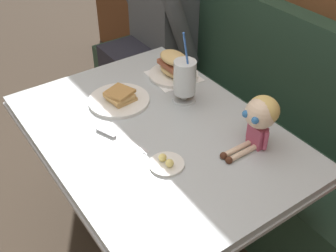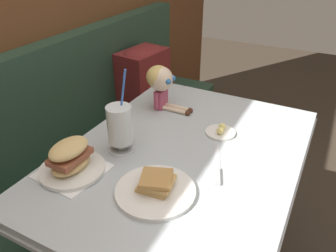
{
  "view_description": "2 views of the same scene",
  "coord_description": "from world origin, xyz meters",
  "px_view_note": "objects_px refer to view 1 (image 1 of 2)",
  "views": [
    {
      "loc": [
        1.04,
        -0.49,
        1.71
      ],
      "look_at": [
        0.04,
        0.21,
        0.77
      ],
      "focal_mm": 44.9,
      "sensor_mm": 36.0,
      "label": 1
    },
    {
      "loc": [
        -0.92,
        -0.24,
        1.44
      ],
      "look_at": [
        -0.02,
        0.23,
        0.85
      ],
      "focal_mm": 35.6,
      "sensor_mm": 36.0,
      "label": 2
    }
  ],
  "objects_px": {
    "toast_plate": "(119,99)",
    "milkshake_glass": "(185,79)",
    "seated_doll": "(260,116)",
    "diner_patron": "(158,17)",
    "sandwich_plate": "(174,67)",
    "butter_knife": "(113,136)",
    "butter_saucer": "(167,163)"
  },
  "relations": [
    {
      "from": "toast_plate",
      "to": "milkshake_glass",
      "type": "bearing_deg",
      "value": 57.71
    },
    {
      "from": "seated_doll",
      "to": "diner_patron",
      "type": "bearing_deg",
      "value": 163.53
    },
    {
      "from": "sandwich_plate",
      "to": "butter_knife",
      "type": "distance_m",
      "value": 0.49
    },
    {
      "from": "toast_plate",
      "to": "milkshake_glass",
      "type": "height_order",
      "value": "milkshake_glass"
    },
    {
      "from": "milkshake_glass",
      "to": "sandwich_plate",
      "type": "bearing_deg",
      "value": 157.37
    },
    {
      "from": "sandwich_plate",
      "to": "diner_patron",
      "type": "bearing_deg",
      "value": 152.64
    },
    {
      "from": "toast_plate",
      "to": "butter_knife",
      "type": "relative_size",
      "value": 1.11
    },
    {
      "from": "toast_plate",
      "to": "milkshake_glass",
      "type": "distance_m",
      "value": 0.28
    },
    {
      "from": "butter_knife",
      "to": "butter_saucer",
      "type": "bearing_deg",
      "value": 17.41
    },
    {
      "from": "butter_saucer",
      "to": "toast_plate",
      "type": "bearing_deg",
      "value": 172.13
    },
    {
      "from": "milkshake_glass",
      "to": "seated_doll",
      "type": "distance_m",
      "value": 0.38
    },
    {
      "from": "milkshake_glass",
      "to": "sandwich_plate",
      "type": "height_order",
      "value": "milkshake_glass"
    },
    {
      "from": "seated_doll",
      "to": "diner_patron",
      "type": "relative_size",
      "value": 0.27
    },
    {
      "from": "toast_plate",
      "to": "diner_patron",
      "type": "xyz_separation_m",
      "value": [
        -0.62,
        0.6,
        -0.01
      ]
    },
    {
      "from": "butter_saucer",
      "to": "seated_doll",
      "type": "xyz_separation_m",
      "value": [
        0.09,
        0.32,
        0.12
      ]
    },
    {
      "from": "butter_saucer",
      "to": "seated_doll",
      "type": "distance_m",
      "value": 0.36
    },
    {
      "from": "butter_knife",
      "to": "sandwich_plate",
      "type": "bearing_deg",
      "value": 117.68
    },
    {
      "from": "sandwich_plate",
      "to": "seated_doll",
      "type": "xyz_separation_m",
      "value": [
        0.56,
        -0.04,
        0.08
      ]
    },
    {
      "from": "butter_saucer",
      "to": "seated_doll",
      "type": "relative_size",
      "value": 0.55
    },
    {
      "from": "butter_saucer",
      "to": "sandwich_plate",
      "type": "bearing_deg",
      "value": 142.23
    },
    {
      "from": "butter_knife",
      "to": "diner_patron",
      "type": "height_order",
      "value": "diner_patron"
    },
    {
      "from": "diner_patron",
      "to": "toast_plate",
      "type": "bearing_deg",
      "value": -44.06
    },
    {
      "from": "butter_knife",
      "to": "seated_doll",
      "type": "relative_size",
      "value": 1.04
    },
    {
      "from": "sandwich_plate",
      "to": "diner_patron",
      "type": "xyz_separation_m",
      "value": [
        -0.58,
        0.3,
        -0.04
      ]
    },
    {
      "from": "toast_plate",
      "to": "seated_doll",
      "type": "distance_m",
      "value": 0.59
    },
    {
      "from": "butter_knife",
      "to": "seated_doll",
      "type": "height_order",
      "value": "seated_doll"
    },
    {
      "from": "milkshake_glass",
      "to": "diner_patron",
      "type": "bearing_deg",
      "value": 153.73
    },
    {
      "from": "toast_plate",
      "to": "butter_saucer",
      "type": "bearing_deg",
      "value": -7.87
    },
    {
      "from": "sandwich_plate",
      "to": "seated_doll",
      "type": "distance_m",
      "value": 0.56
    },
    {
      "from": "toast_plate",
      "to": "diner_patron",
      "type": "relative_size",
      "value": 0.31
    },
    {
      "from": "toast_plate",
      "to": "butter_knife",
      "type": "height_order",
      "value": "toast_plate"
    },
    {
      "from": "seated_doll",
      "to": "diner_patron",
      "type": "distance_m",
      "value": 1.19
    }
  ]
}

